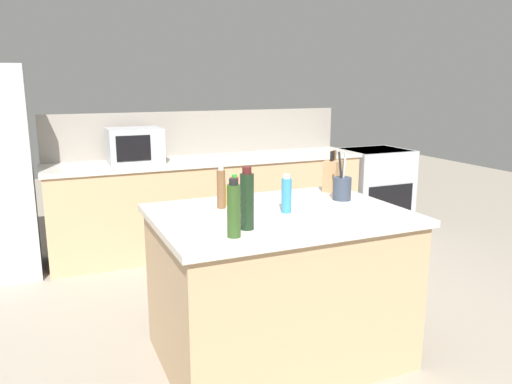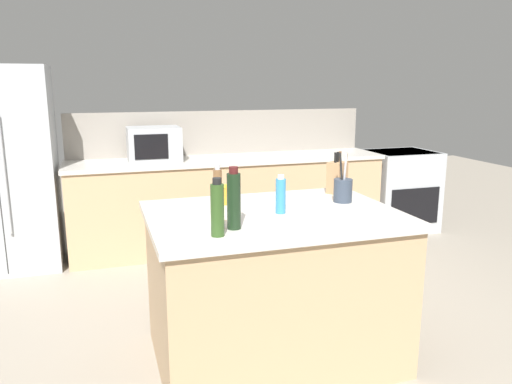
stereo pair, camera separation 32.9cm
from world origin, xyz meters
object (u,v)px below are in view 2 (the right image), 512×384
at_px(wine_bottle, 234,200).
at_px(pepper_grinder, 218,187).
at_px(refrigerator, 4,169).
at_px(dish_soap_bottle, 281,195).
at_px(microwave, 154,144).
at_px(olive_oil_bottle, 217,209).
at_px(honey_jar, 224,195).
at_px(range_oven, 399,190).
at_px(knife_block, 337,177).
at_px(utensil_crock, 343,189).
at_px(hot_sauce_bottle, 235,187).

xyz_separation_m(wine_bottle, pepper_grinder, (0.03, 0.48, -0.03)).
distance_m(refrigerator, wine_bottle, 2.92).
bearing_deg(dish_soap_bottle, refrigerator, 128.83).
distance_m(microwave, olive_oil_bottle, 2.55).
bearing_deg(wine_bottle, olive_oil_bottle, -138.69).
height_order(refrigerator, honey_jar, refrigerator).
bearing_deg(refrigerator, range_oven, -0.71).
height_order(dish_soap_bottle, olive_oil_bottle, olive_oil_bottle).
distance_m(knife_block, dish_soap_bottle, 0.69).
relative_size(range_oven, knife_block, 3.17).
height_order(knife_block, olive_oil_bottle, olive_oil_bottle).
height_order(utensil_crock, hot_sauce_bottle, utensil_crock).
bearing_deg(hot_sauce_bottle, range_oven, 35.93).
bearing_deg(refrigerator, hot_sauce_bottle, -47.70).
relative_size(knife_block, dish_soap_bottle, 1.26).
bearing_deg(knife_block, range_oven, 12.14).
height_order(utensil_crock, olive_oil_bottle, utensil_crock).
distance_m(knife_block, wine_bottle, 1.10).
bearing_deg(refrigerator, honey_jar, -51.36).
xyz_separation_m(knife_block, olive_oil_bottle, (-1.02, -0.72, 0.03)).
bearing_deg(range_oven, olive_oil_bottle, -137.32).
xyz_separation_m(utensil_crock, hot_sauce_bottle, (-0.64, 0.29, -0.00)).
bearing_deg(hot_sauce_bottle, refrigerator, 132.30).
distance_m(hot_sauce_bottle, dish_soap_bottle, 0.47).
bearing_deg(utensil_crock, hot_sauce_bottle, 155.50).
bearing_deg(honey_jar, knife_block, 5.29).
relative_size(utensil_crock, olive_oil_bottle, 1.07).
relative_size(range_oven, dish_soap_bottle, 3.99).
xyz_separation_m(refrigerator, utensil_crock, (2.32, -2.13, 0.10)).
distance_m(wine_bottle, pepper_grinder, 0.48).
bearing_deg(pepper_grinder, refrigerator, 126.79).
bearing_deg(microwave, refrigerator, 177.82).
bearing_deg(knife_block, wine_bottle, 179.85).
height_order(utensil_crock, dish_soap_bottle, utensil_crock).
xyz_separation_m(pepper_grinder, olive_oil_bottle, (-0.14, -0.58, 0.02)).
relative_size(refrigerator, range_oven, 2.01).
bearing_deg(knife_block, olive_oil_bottle, -179.30).
distance_m(refrigerator, microwave, 1.36).
distance_m(range_oven, dish_soap_bottle, 3.26).
height_order(range_oven, knife_block, knife_block).
relative_size(refrigerator, knife_block, 6.37).
relative_size(refrigerator, honey_jar, 14.48).
height_order(refrigerator, range_oven, refrigerator).
bearing_deg(knife_block, dish_soap_bottle, -179.46).
xyz_separation_m(microwave, knife_block, (1.05, -1.84, -0.05)).
relative_size(knife_block, honey_jar, 2.27).
distance_m(range_oven, hot_sauce_bottle, 3.10).
bearing_deg(pepper_grinder, wine_bottle, -93.16).
relative_size(range_oven, honey_jar, 7.21).
relative_size(dish_soap_bottle, honey_jar, 1.81).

